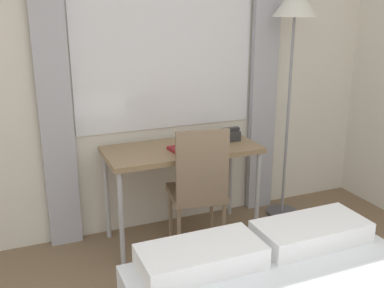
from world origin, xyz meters
TOP-DOWN VIEW (x-y plane):
  - wall_back_with_window at (0.03, 2.81)m, footprint 5.22×0.13m
  - desk at (0.20, 2.46)m, footprint 1.18×0.55m
  - desk_chair at (0.23, 2.20)m, footprint 0.46×0.46m
  - standing_lamp at (1.19, 2.51)m, footprint 0.36×0.36m
  - telephone at (0.63, 2.49)m, footprint 0.15×0.13m
  - book at (0.21, 2.39)m, footprint 0.27×0.18m

SIDE VIEW (x-z plane):
  - desk_chair at x=0.23m, z-range 0.05..1.05m
  - desk at x=0.20m, z-range 0.32..1.09m
  - book at x=0.21m, z-range 0.77..0.80m
  - telephone at x=0.63m, z-range 0.76..0.87m
  - wall_back_with_window at x=0.03m, z-range 0.00..2.70m
  - standing_lamp at x=1.19m, z-range 0.71..2.68m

